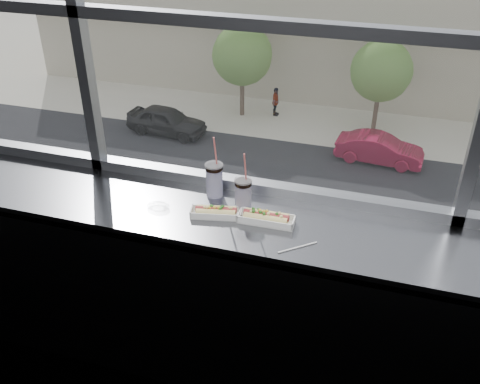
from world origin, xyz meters
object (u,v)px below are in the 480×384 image
(loose_straw, at_px, (297,247))
(car_far_a, at_px, (166,116))
(hotdog_tray_left, at_px, (216,212))
(car_near_a, at_px, (87,182))
(car_near_c, at_px, (359,227))
(pedestrian_a, at_px, (276,99))
(car_far_b, at_px, (380,145))
(soda_cup_left, at_px, (214,178))
(tree_center, at_px, (381,71))
(soda_cup_right, at_px, (243,193))
(tree_left, at_px, (242,55))
(hotdog_tray_right, at_px, (266,218))
(wrapper, at_px, (158,206))

(loose_straw, xyz_separation_m, car_far_a, (-12.27, 24.44, -10.96))
(hotdog_tray_left, height_order, car_near_a, hotdog_tray_left)
(car_near_c, distance_m, pedestrian_a, 14.15)
(car_far_b, relative_size, pedestrian_a, 2.76)
(soda_cup_left, relative_size, car_far_a, 0.05)
(car_near_c, height_order, tree_center, tree_center)
(car_far_b, bearing_deg, soda_cup_right, -175.70)
(car_near_a, distance_m, pedestrian_a, 13.90)
(loose_straw, relative_size, car_far_a, 0.03)
(soda_cup_left, distance_m, pedestrian_a, 31.36)
(loose_straw, relative_size, tree_left, 0.04)
(hotdog_tray_left, bearing_deg, hotdog_tray_right, -7.87)
(car_far_a, distance_m, car_near_c, 14.43)
(soda_cup_right, relative_size, car_near_a, 0.06)
(loose_straw, xyz_separation_m, car_near_a, (-12.79, 16.44, -11.04))
(car_far_a, relative_size, car_far_b, 1.08)
(car_near_a, relative_size, car_far_b, 1.00)
(car_far_b, xyz_separation_m, pedestrian_a, (-6.79, 4.55, 0.07))
(car_near_c, relative_size, tree_left, 1.11)
(soda_cup_right, distance_m, car_near_a, 23.27)
(soda_cup_left, height_order, soda_cup_right, soda_cup_left)
(loose_straw, xyz_separation_m, tree_left, (-8.84, 28.44, -8.21))
(hotdog_tray_left, bearing_deg, car_far_a, 103.87)
(wrapper, height_order, tree_left, wrapper)
(soda_cup_left, distance_m, soda_cup_right, 0.21)
(loose_straw, xyz_separation_m, tree_center, (-0.61, 28.44, -8.38))
(wrapper, relative_size, car_far_b, 0.02)
(car_near_a, relative_size, car_near_c, 0.95)
(car_far_b, height_order, tree_center, tree_center)
(soda_cup_right, height_order, car_near_a, soda_cup_right)
(soda_cup_left, xyz_separation_m, car_near_c, (0.26, 16.11, -11.09))
(soda_cup_right, xyz_separation_m, car_far_b, (0.32, 24.20, -11.13))
(car_far_a, bearing_deg, car_near_c, -117.93)
(wrapper, xyz_separation_m, pedestrian_a, (-6.04, 28.87, -10.98))
(loose_straw, height_order, pedestrian_a, loose_straw)
(car_far_a, bearing_deg, hotdog_tray_left, -148.31)
(car_far_a, height_order, car_far_b, car_far_a)
(loose_straw, distance_m, pedestrian_a, 31.74)
(car_far_a, bearing_deg, loose_straw, -147.59)
(soda_cup_right, xyz_separation_m, tree_left, (-8.50, 28.20, -8.31))
(car_near_a, xyz_separation_m, car_far_a, (0.51, 8.00, 0.08))
(hotdog_tray_left, bearing_deg, pedestrian_a, 90.35)
(car_far_a, relative_size, tree_left, 1.13)
(pedestrian_a, height_order, tree_center, tree_center)
(pedestrian_a, bearing_deg, tree_center, -95.07)
(soda_cup_right, bearing_deg, pedestrian_a, 102.67)
(soda_cup_right, height_order, car_near_c, soda_cup_right)
(soda_cup_left, distance_m, wrapper, 0.33)
(car_near_c, height_order, pedestrian_a, pedestrian_a)
(soda_cup_right, relative_size, wrapper, 3.02)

